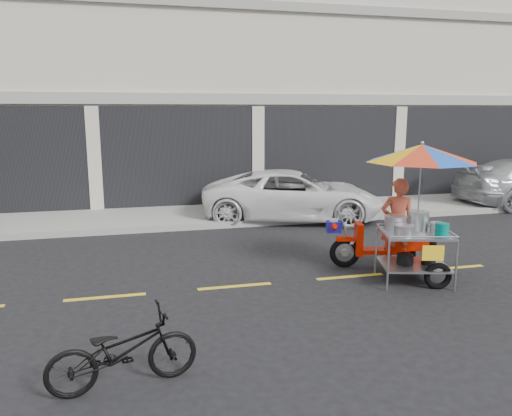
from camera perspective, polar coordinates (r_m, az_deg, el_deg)
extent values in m
plane|color=black|center=(8.71, 10.68, -7.73)|extent=(90.00, 90.00, 0.00)
cube|color=gray|center=(13.71, 1.19, -0.31)|extent=(45.00, 3.00, 0.15)
cube|color=beige|center=(18.36, -2.94, 14.87)|extent=(36.00, 8.00, 8.00)
cube|color=black|center=(14.44, 0.21, 5.79)|extent=(35.28, 0.06, 2.90)
cube|color=gray|center=(14.37, 0.24, 12.35)|extent=(36.00, 0.12, 0.30)
cube|color=gray|center=(14.64, 0.25, 22.18)|extent=(36.00, 0.12, 0.25)
cube|color=gold|center=(8.71, 10.68, -7.71)|extent=(42.00, 0.10, 0.01)
imported|color=white|center=(12.88, 4.25, 1.47)|extent=(5.01, 3.32, 1.28)
imported|color=black|center=(5.40, -14.97, -15.47)|extent=(1.58, 0.77, 0.80)
torus|color=black|center=(9.14, 10.10, -5.05)|extent=(0.56, 0.24, 0.55)
torus|color=black|center=(9.48, 18.75, -4.89)|extent=(0.56, 0.24, 0.55)
cylinder|color=#9EA0A5|center=(9.14, 10.10, -5.05)|extent=(0.14, 0.09, 0.13)
cylinder|color=#9EA0A5|center=(9.48, 18.75, -4.89)|extent=(0.14, 0.09, 0.13)
cube|color=red|center=(9.07, 10.15, -3.47)|extent=(0.33, 0.19, 0.08)
cylinder|color=#9EA0A5|center=(9.04, 10.18, -2.59)|extent=(0.35, 0.14, 0.77)
cube|color=red|center=(9.11, 11.64, -3.46)|extent=(0.19, 0.34, 0.58)
cube|color=red|center=(9.26, 14.23, -4.76)|extent=(0.81, 0.45, 0.08)
cube|color=red|center=(9.31, 16.88, -3.40)|extent=(0.76, 0.42, 0.38)
cube|color=black|center=(9.24, 16.38, -2.08)|extent=(0.66, 0.38, 0.10)
cylinder|color=#9EA0A5|center=(8.99, 10.97, -0.80)|extent=(0.17, 0.52, 0.03)
sphere|color=black|center=(9.17, 11.14, 0.15)|extent=(0.10, 0.10, 0.10)
cylinder|color=white|center=(9.11, 10.86, -3.88)|extent=(0.14, 0.14, 0.05)
cube|color=#141390|center=(8.99, 8.87, -2.12)|extent=(0.29, 0.27, 0.19)
cylinder|color=white|center=(8.96, 8.89, -1.40)|extent=(0.19, 0.19, 0.05)
cone|color=red|center=(8.82, 9.02, -2.24)|extent=(0.22, 0.25, 0.17)
torus|color=black|center=(8.45, 20.06, -7.32)|extent=(0.45, 0.20, 0.44)
cylinder|color=#9EA0A5|center=(8.07, 14.86, -6.40)|extent=(0.04, 0.04, 0.82)
cylinder|color=#9EA0A5|center=(8.87, 13.54, -4.74)|extent=(0.04, 0.04, 0.82)
cylinder|color=#9EA0A5|center=(8.39, 21.92, -6.17)|extent=(0.04, 0.04, 0.82)
cylinder|color=#9EA0A5|center=(9.16, 20.01, -4.61)|extent=(0.04, 0.04, 0.82)
cube|color=#9EA0A5|center=(8.64, 17.56, -6.21)|extent=(1.24, 1.10, 0.03)
cube|color=#9EA0A5|center=(8.50, 17.77, -2.81)|extent=(1.24, 1.10, 0.04)
cylinder|color=#9EA0A5|center=(8.09, 18.66, -3.14)|extent=(1.03, 0.29, 0.02)
cylinder|color=#9EA0A5|center=(8.89, 17.00, -1.79)|extent=(1.03, 0.29, 0.02)
cylinder|color=#9EA0A5|center=(8.35, 14.32, -2.47)|extent=(0.24, 0.84, 0.02)
cylinder|color=#9EA0A5|center=(8.66, 21.13, -2.40)|extent=(0.24, 0.84, 0.02)
cylinder|color=#9EA0A5|center=(9.04, 16.79, -5.41)|extent=(0.22, 0.71, 0.04)
cylinder|color=#9EA0A5|center=(8.92, 16.96, -2.45)|extent=(0.22, 0.71, 0.04)
cube|color=yellow|center=(8.17, 19.58, -4.88)|extent=(0.33, 0.10, 0.24)
cylinder|color=#B7B7BC|center=(8.58, 15.61, -1.70)|extent=(0.43, 0.43, 0.22)
cylinder|color=#B7B7BC|center=(8.69, 18.04, -1.42)|extent=(0.41, 0.41, 0.29)
cylinder|color=#B7B7BC|center=(8.64, 20.03, -2.14)|extent=(0.29, 0.29, 0.14)
cylinder|color=#B7B7BC|center=(8.25, 16.55, -2.51)|extent=(0.38, 0.38, 0.14)
cylinder|color=#016B62|center=(8.36, 20.49, -2.34)|extent=(0.26, 0.26, 0.21)
cylinder|color=black|center=(8.57, 16.67, -5.60)|extent=(0.33, 0.33, 0.17)
cylinder|color=black|center=(8.69, 19.12, -5.59)|extent=(0.28, 0.28, 0.15)
cylinder|color=#9EA0A5|center=(8.47, 18.18, 2.08)|extent=(0.03, 0.03, 1.44)
sphere|color=#9EA0A5|center=(8.40, 18.48, 7.06)|extent=(0.06, 0.06, 0.06)
imported|color=#B84831|center=(9.20, 15.83, -1.70)|extent=(0.67, 0.53, 1.63)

